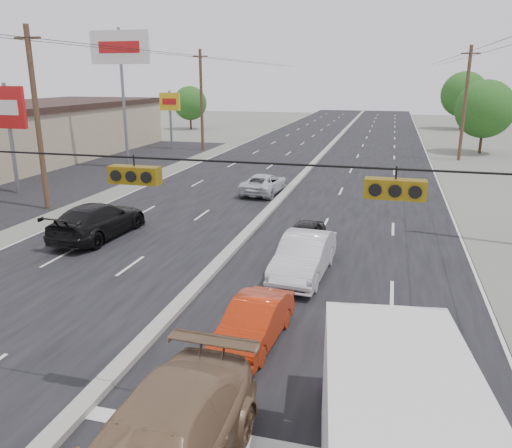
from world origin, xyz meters
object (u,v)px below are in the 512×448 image
object	(u,v)px
pole_sign_far	(170,106)
oncoming_far	(264,184)
pole_sign_billboard	(120,56)
utility_pole_right_c	(465,103)
utility_pole_left_b	(37,119)
pole_sign_mid	(8,114)
tree_right_mid	(485,109)
oncoming_near	(98,221)
tree_right_far	(464,94)
tree_left_far	(190,103)
red_sedan	(254,323)
queue_car_b	(304,257)
queue_car_a	(304,237)
utility_pole_left_c	(201,100)
box_truck	(390,429)

from	to	relation	value
pole_sign_far	oncoming_far	world-z (taller)	pole_sign_far
pole_sign_billboard	utility_pole_right_c	bearing A→B (deg)	23.96
utility_pole_left_b	pole_sign_mid	distance (m)	5.41
pole_sign_billboard	tree_right_mid	bearing A→B (deg)	29.95
oncoming_near	tree_right_far	bearing A→B (deg)	-107.94
tree_left_far	red_sedan	bearing A→B (deg)	-66.15
oncoming_near	oncoming_far	distance (m)	12.23
tree_left_far	oncoming_near	xyz separation A→B (m)	(15.30, -48.92, -2.89)
queue_car_b	pole_sign_mid	bearing A→B (deg)	159.42
red_sedan	oncoming_far	xyz separation A→B (m)	(-4.40, 18.64, 0.01)
pole_sign_billboard	tree_right_mid	distance (m)	34.35
pole_sign_far	tree_right_far	bearing A→B (deg)	43.15
pole_sign_far	queue_car_a	distance (m)	34.30
utility_pole_right_c	tree_right_far	bearing A→B (deg)	83.35
utility_pole_right_c	queue_car_b	size ratio (longest dim) A/B	2.09
utility_pole_left_b	pole_sign_far	bearing A→B (deg)	97.97
pole_sign_far	utility_pole_left_c	bearing A→B (deg)	0.00
red_sedan	oncoming_far	world-z (taller)	oncoming_far
utility_pole_left_b	pole_sign_mid	bearing A→B (deg)	146.31
pole_sign_far	box_truck	distance (m)	47.31
utility_pole_left_c	pole_sign_billboard	xyz separation A→B (m)	(-2.00, -12.00, 3.76)
tree_right_far	box_truck	xyz separation A→B (m)	(-9.28, -71.40, -3.33)
utility_pole_right_c	pole_sign_mid	xyz separation A→B (m)	(-29.50, -22.00, 0.01)
queue_car_b	oncoming_near	bearing A→B (deg)	171.00
tree_right_far	oncoming_near	size ratio (longest dim) A/B	1.44
utility_pole_left_b	tree_left_far	xyz separation A→B (m)	(-9.50, 45.00, -1.39)
tree_left_far	pole_sign_billboard	bearing A→B (deg)	-76.81
utility_pole_left_c	oncoming_near	size ratio (longest dim) A/B	1.77
pole_sign_billboard	queue_car_b	world-z (taller)	pole_sign_billboard
oncoming_far	tree_left_far	bearing A→B (deg)	-57.00
pole_sign_billboard	red_sedan	world-z (taller)	pole_sign_billboard
utility_pole_right_c	oncoming_near	xyz separation A→B (m)	(-19.20, -28.92, -4.29)
utility_pole_right_c	pole_sign_far	bearing A→B (deg)	-180.00
queue_car_b	tree_left_far	bearing A→B (deg)	120.05
tree_right_mid	oncoming_far	bearing A→B (deg)	-125.60
pole_sign_billboard	box_truck	size ratio (longest dim) A/B	1.70
tree_right_mid	pole_sign_billboard	bearing A→B (deg)	-150.05
tree_right_mid	oncoming_near	bearing A→B (deg)	-122.61
utility_pole_left_b	pole_sign_far	xyz separation A→B (m)	(-3.50, 25.00, -0.70)
queue_car_b	oncoming_far	world-z (taller)	queue_car_b
queue_car_b	oncoming_far	size ratio (longest dim) A/B	1.03
queue_car_a	queue_car_b	world-z (taller)	queue_car_b
utility_pole_right_c	pole_sign_far	distance (m)	28.51
tree_right_mid	tree_right_far	distance (m)	25.03
tree_right_far	oncoming_far	xyz separation A→B (m)	(-17.40, -47.91, -4.31)
box_truck	red_sedan	xyz separation A→B (m)	(-3.72, 4.86, -0.99)
oncoming_near	utility_pole_right_c	bearing A→B (deg)	-120.45
pole_sign_mid	pole_sign_far	world-z (taller)	pole_sign_mid
tree_right_mid	utility_pole_right_c	bearing A→B (deg)	-116.57
oncoming_near	pole_sign_far	bearing A→B (deg)	-69.05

